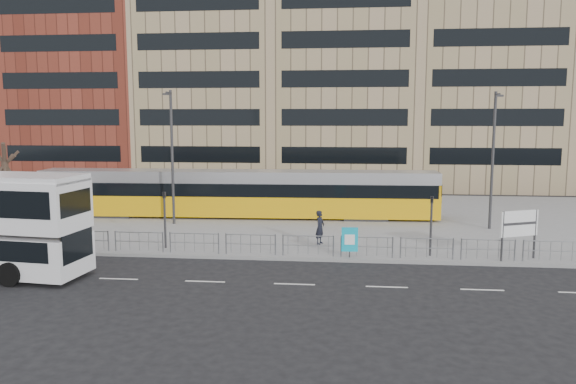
# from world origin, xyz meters

# --- Properties ---
(ground) EXTENTS (120.00, 120.00, 0.00)m
(ground) POSITION_xyz_m (0.00, 0.00, 0.00)
(ground) COLOR black
(ground) RESTS_ON ground
(plaza) EXTENTS (64.00, 24.00, 0.15)m
(plaza) POSITION_xyz_m (0.00, 12.00, 0.07)
(plaza) COLOR gray
(plaza) RESTS_ON ground
(kerb) EXTENTS (64.00, 0.25, 0.17)m
(kerb) POSITION_xyz_m (0.00, 0.05, 0.07)
(kerb) COLOR gray
(kerb) RESTS_ON ground
(building_row) EXTENTS (70.40, 18.40, 31.20)m
(building_row) POSITION_xyz_m (1.55, 34.27, 12.91)
(building_row) COLOR maroon
(building_row) RESTS_ON ground
(pedestrian_barrier) EXTENTS (32.07, 0.07, 1.10)m
(pedestrian_barrier) POSITION_xyz_m (2.00, 0.50, 0.98)
(pedestrian_barrier) COLOR gray
(pedestrian_barrier) RESTS_ON plaza
(road_markings) EXTENTS (62.00, 0.12, 0.01)m
(road_markings) POSITION_xyz_m (1.00, -4.00, 0.01)
(road_markings) COLOR white
(road_markings) RESTS_ON ground
(tram) EXTENTS (28.28, 3.63, 3.32)m
(tram) POSITION_xyz_m (-3.47, 11.38, 1.82)
(tram) COLOR #D89E0B
(tram) RESTS_ON plaza
(station_sign) EXTENTS (2.03, 0.95, 2.50)m
(station_sign) POSITION_xyz_m (12.84, 0.80, 1.89)
(station_sign) COLOR #2D2D30
(station_sign) RESTS_ON plaza
(ad_panel) EXTENTS (0.83, 0.11, 1.56)m
(ad_panel) POSITION_xyz_m (4.43, 0.40, 1.06)
(ad_panel) COLOR #2D2D30
(ad_panel) RESTS_ON plaza
(pedestrian) EXTENTS (0.68, 0.81, 1.90)m
(pedestrian) POSITION_xyz_m (2.79, 3.33, 1.10)
(pedestrian) COLOR black
(pedestrian) RESTS_ON plaza
(traffic_light_west) EXTENTS (0.17, 0.20, 3.10)m
(traffic_light_west) POSITION_xyz_m (-5.58, 1.50, 2.12)
(traffic_light_west) COLOR #2D2D30
(traffic_light_west) RESTS_ON plaza
(traffic_light_east) EXTENTS (0.19, 0.22, 3.10)m
(traffic_light_east) POSITION_xyz_m (8.58, 1.18, 2.12)
(traffic_light_east) COLOR #2D2D30
(traffic_light_east) RESTS_ON plaza
(lamp_post_west) EXTENTS (0.45, 1.04, 8.85)m
(lamp_post_west) POSITION_xyz_m (-7.23, 8.29, 4.95)
(lamp_post_west) COLOR #2D2D30
(lamp_post_west) RESTS_ON plaza
(lamp_post_east) EXTENTS (0.45, 1.04, 8.69)m
(lamp_post_east) POSITION_xyz_m (13.42, 8.71, 4.87)
(lamp_post_east) COLOR #2D2D30
(lamp_post_east) RESTS_ON plaza
(bare_tree) EXTENTS (4.52, 4.52, 7.68)m
(bare_tree) POSITION_xyz_m (-17.49, 6.00, 5.76)
(bare_tree) COLOR black
(bare_tree) RESTS_ON plaza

